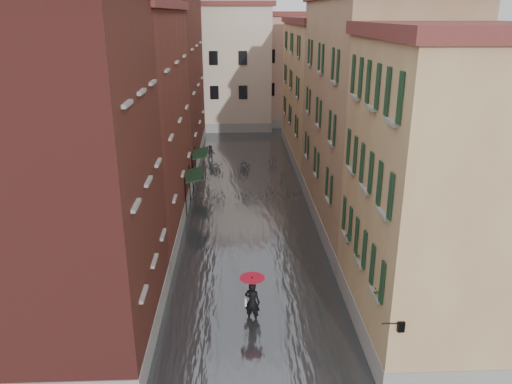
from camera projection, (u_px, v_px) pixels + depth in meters
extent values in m
plane|color=#565759|center=(255.00, 306.00, 22.20)|extent=(120.00, 120.00, 0.00)
cube|color=#474B4F|center=(248.00, 201.00, 34.39)|extent=(10.00, 60.00, 0.20)
cube|color=maroon|center=(63.00, 185.00, 17.86)|extent=(6.00, 8.00, 13.00)
cube|color=brown|center=(126.00, 126.00, 28.29)|extent=(6.00, 14.00, 12.50)
cube|color=maroon|center=(162.00, 80.00, 42.15)|extent=(6.00, 16.00, 14.00)
cube|color=#AB7F58|center=(444.00, 199.00, 18.64)|extent=(6.00, 8.00, 11.50)
cube|color=tan|center=(371.00, 120.00, 28.73)|extent=(6.00, 14.00, 13.00)
cube|color=#AB7F58|center=(326.00, 94.00, 43.09)|extent=(6.00, 16.00, 11.50)
cube|color=beige|center=(215.00, 68.00, 55.63)|extent=(12.00, 9.00, 13.00)
cube|color=tan|center=(294.00, 71.00, 58.02)|extent=(10.00, 9.00, 12.00)
cube|color=black|center=(195.00, 175.00, 31.95)|extent=(1.09, 2.83, 0.31)
cylinder|color=black|center=(186.00, 199.00, 30.99)|extent=(0.06, 0.06, 2.80)
cylinder|color=black|center=(190.00, 185.00, 33.64)|extent=(0.06, 0.06, 2.80)
cube|color=black|center=(200.00, 153.00, 36.82)|extent=(1.09, 2.72, 0.31)
cylinder|color=black|center=(193.00, 174.00, 35.91)|extent=(0.06, 0.06, 2.80)
cylinder|color=black|center=(195.00, 163.00, 38.47)|extent=(0.06, 0.06, 2.80)
cylinder|color=black|center=(391.00, 323.00, 15.66)|extent=(0.60, 0.05, 0.05)
cube|color=black|center=(401.00, 326.00, 15.70)|extent=(0.22, 0.22, 0.35)
cube|color=beige|center=(401.00, 326.00, 15.70)|extent=(0.14, 0.14, 0.24)
cube|color=#996332|center=(381.00, 296.00, 17.06)|extent=(0.22, 0.85, 0.18)
imported|color=#265926|center=(382.00, 286.00, 16.91)|extent=(0.59, 0.51, 0.66)
cube|color=#996332|center=(362.00, 260.00, 19.61)|extent=(0.22, 0.85, 0.18)
imported|color=#265926|center=(362.00, 250.00, 19.47)|extent=(0.59, 0.51, 0.66)
cube|color=#996332|center=(351.00, 239.00, 21.42)|extent=(0.22, 0.85, 0.18)
imported|color=#265926|center=(352.00, 230.00, 21.28)|extent=(0.59, 0.51, 0.66)
imported|color=black|center=(252.00, 302.00, 20.83)|extent=(0.78, 0.65, 1.83)
cube|color=beige|center=(246.00, 301.00, 20.85)|extent=(0.08, 0.30, 0.38)
cylinder|color=black|center=(252.00, 293.00, 20.68)|extent=(0.02, 0.02, 1.00)
cone|color=red|center=(252.00, 281.00, 20.49)|extent=(1.07, 1.07, 0.28)
imported|color=black|center=(211.00, 154.00, 43.27)|extent=(0.79, 0.64, 1.54)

